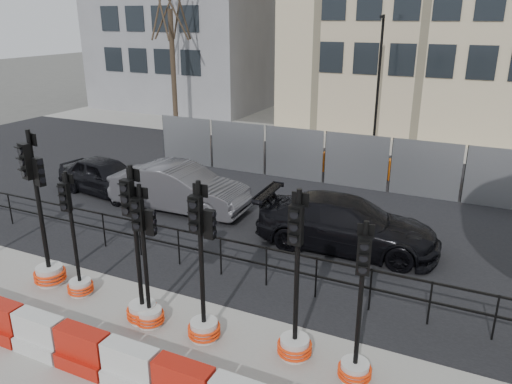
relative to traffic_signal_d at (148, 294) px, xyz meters
The scene contains 19 objects.
ground 1.45m from the traffic_signal_d, 76.85° to the left, with size 120.00×120.00×0.00m, color #51514C.
sidewalk_near 1.93m from the traffic_signal_d, 80.79° to the right, with size 40.00×6.00×0.02m, color gray.
road 8.26m from the traffic_signal_d, 88.00° to the left, with size 40.00×14.00×0.03m, color black.
sidewalk_far 17.25m from the traffic_signal_d, 89.05° to the left, with size 40.00×4.00×0.02m, color gray.
kerb_railing 2.45m from the traffic_signal_d, 83.26° to the left, with size 18.00×0.04×1.00m.
heras_fencing 11.03m from the traffic_signal_d, 88.57° to the left, with size 14.33×1.72×2.00m.
lamp_post_far 16.42m from the traffic_signal_d, 87.22° to the left, with size 0.12×0.56×6.00m.
tree_bare_far 20.73m from the traffic_signal_d, 122.63° to the left, with size 2.00×2.00×9.00m.
barrier_row 1.64m from the traffic_signal_d, 79.64° to the right, with size 14.65×0.50×0.80m.
traffic_signal_b 3.15m from the traffic_signal_d, behind, with size 0.73×0.73×3.69m.
traffic_signal_c 2.16m from the traffic_signal_d, behind, with size 0.57×0.57×2.91m.
traffic_signal_d is the anchor object (origin of this frame).
traffic_signal_e 0.24m from the traffic_signal_d, 167.21° to the left, with size 0.66×0.66×3.36m.
traffic_signal_f 1.24m from the traffic_signal_d, ahead, with size 0.64×0.64×3.25m.
traffic_signal_g 3.02m from the traffic_signal_d, ahead, with size 0.65×0.65×3.28m.
traffic_signal_h 4.18m from the traffic_signal_d, ahead, with size 0.59×0.59×2.98m.
car_a 8.51m from the traffic_signal_d, 136.82° to the left, with size 4.02×2.11×1.30m, color black.
car_b 6.42m from the traffic_signal_d, 118.14° to the left, with size 4.60×1.74×1.50m, color #49484D.
car_c 5.82m from the traffic_signal_d, 63.63° to the left, with size 4.94×2.18×1.41m, color black.
Camera 1 is at (5.39, -8.12, 5.96)m, focal length 35.00 mm.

